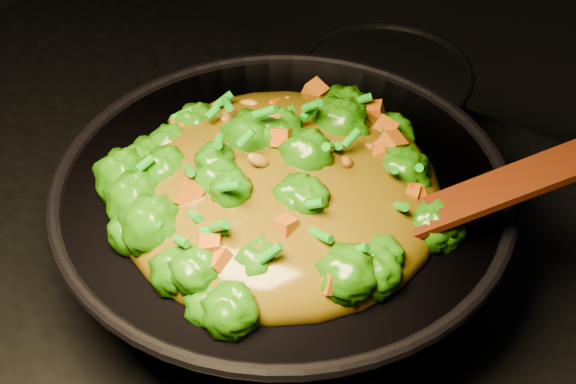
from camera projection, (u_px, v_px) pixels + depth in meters
The scene contains 4 objects.
wok at pixel (283, 231), 0.93m from camera, with size 0.45×0.45×0.13m, color black, non-canonical shape.
stir_fry at pixel (280, 158), 0.83m from camera, with size 0.32×0.32×0.11m, color #1E5B06, non-canonical shape.
spatula at pixel (468, 200), 0.80m from camera, with size 0.28×0.04×0.01m, color #3A1809.
back_pot at pixel (382, 107), 1.09m from camera, with size 0.20×0.20×0.12m, color black.
Camera 1 is at (0.43, -0.48, 1.62)m, focal length 55.00 mm.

